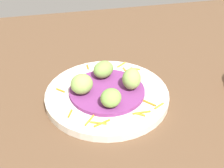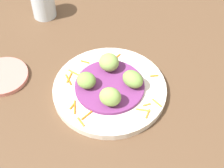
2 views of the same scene
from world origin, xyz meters
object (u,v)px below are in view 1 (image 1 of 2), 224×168
guac_scoop_left (132,79)px  guac_scoop_back (111,98)px  guac_scoop_center (103,69)px  guac_scoop_right (82,84)px  main_plate (107,96)px

guac_scoop_left → guac_scoop_back: guac_scoop_left is taller
guac_scoop_center → guac_scoop_back: bearing=177.0°
guac_scoop_center → guac_scoop_right: guac_scoop_right is taller
main_plate → guac_scoop_right: (0.28, 5.37, 3.77)cm
main_plate → guac_scoop_center: guac_scoop_center is taller
main_plate → guac_scoop_back: bearing=177.0°
guac_scoop_center → guac_scoop_back: 10.75cm
main_plate → guac_scoop_back: 6.40cm
main_plate → guac_scoop_left: bearing=-93.0°
main_plate → guac_scoop_right: size_ratio=5.51×
guac_scoop_center → guac_scoop_left: bearing=-138.0°
guac_scoop_left → guac_scoop_center: bearing=42.0°
main_plate → guac_scoop_left: size_ratio=5.51×
guac_scoop_left → guac_scoop_right: (0.56, 10.73, -0.16)cm
guac_scoop_left → guac_scoop_back: 7.61cm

